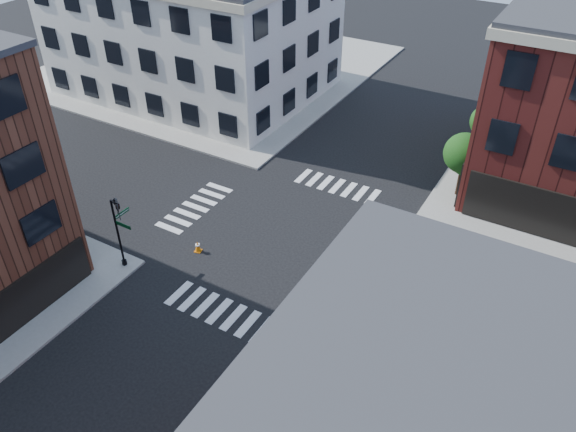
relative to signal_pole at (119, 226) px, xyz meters
The scene contains 8 objects.
ground 9.90m from the signal_pole, 44.81° to the left, with size 120.00×120.00×0.00m, color black.
sidewalk_nw 31.27m from the signal_pole, 117.29° to the left, with size 30.00×30.00×0.15m, color gray.
building_nw 25.92m from the signal_pole, 118.43° to the left, with size 22.00×16.00×11.00m, color silver.
tree_near 21.94m from the signal_pole, 49.38° to the left, with size 2.69×2.69×4.49m.
tree_far 26.78m from the signal_pole, 57.77° to the left, with size 2.43×2.43×4.07m.
signal_pole is the anchor object (origin of this frame).
box_truck 20.48m from the signal_pole, ahead, with size 9.27×3.81×4.10m.
traffic_cone 4.82m from the signal_pole, 48.61° to the left, with size 0.49×0.49×0.73m.
Camera 1 is at (13.63, -23.25, 21.23)m, focal length 35.00 mm.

